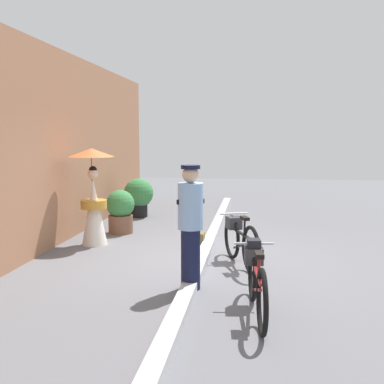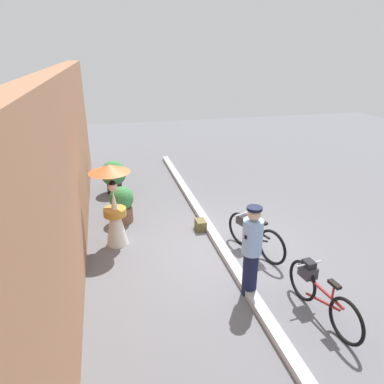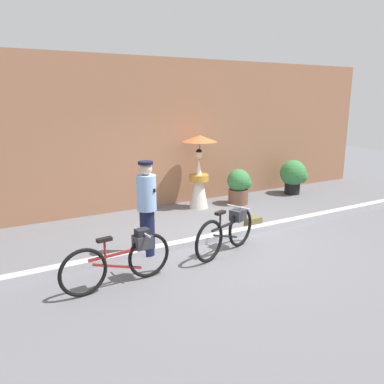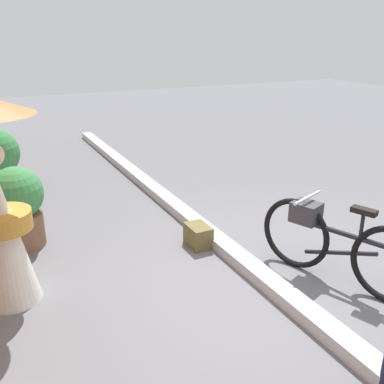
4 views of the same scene
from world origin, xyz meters
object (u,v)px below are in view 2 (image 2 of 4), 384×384
(potted_plant_small, at_px, (122,203))
(backpack_on_pavement, at_px, (201,225))
(bicycle_far_side, at_px, (254,234))
(person_with_parasol, at_px, (114,204))
(potted_plant_by_door, at_px, (114,175))
(bicycle_near_officer, at_px, (319,292))
(person_officer, at_px, (252,249))

(potted_plant_small, bearing_deg, backpack_on_pavement, -117.52)
(bicycle_far_side, height_order, person_with_parasol, person_with_parasol)
(potted_plant_by_door, bearing_deg, potted_plant_small, -177.05)
(person_with_parasol, relative_size, potted_plant_small, 1.98)
(bicycle_far_side, height_order, potted_plant_small, potted_plant_small)
(bicycle_near_officer, height_order, potted_plant_by_door, potted_plant_by_door)
(potted_plant_by_door, bearing_deg, bicycle_far_side, -147.26)
(person_with_parasol, height_order, potted_plant_small, person_with_parasol)
(potted_plant_small, bearing_deg, bicycle_far_side, -129.86)
(backpack_on_pavement, bearing_deg, person_officer, -175.61)
(person_officer, xyz_separation_m, potted_plant_by_door, (5.46, 2.07, -0.34))
(potted_plant_by_door, xyz_separation_m, potted_plant_small, (-2.02, -0.10, -0.06))
(bicycle_far_side, distance_m, person_officer, 1.50)
(potted_plant_by_door, distance_m, potted_plant_small, 2.03)
(bicycle_near_officer, distance_m, backpack_on_pavement, 3.45)
(bicycle_far_side, relative_size, person_with_parasol, 0.88)
(bicycle_near_officer, xyz_separation_m, potted_plant_small, (4.20, 2.84, 0.06))
(bicycle_far_side, bearing_deg, person_officer, 154.41)
(bicycle_near_officer, relative_size, potted_plant_small, 1.89)
(person_officer, distance_m, potted_plant_by_door, 5.85)
(potted_plant_small, xyz_separation_m, backpack_on_pavement, (-0.93, -1.78, -0.36))
(potted_plant_by_door, relative_size, backpack_on_pavement, 3.03)
(potted_plant_by_door, bearing_deg, bicycle_near_officer, -154.68)
(potted_plant_by_door, height_order, backpack_on_pavement, potted_plant_by_door)
(bicycle_near_officer, height_order, person_with_parasol, person_with_parasol)
(person_officer, bearing_deg, bicycle_far_side, -25.59)
(potted_plant_by_door, bearing_deg, person_officer, -159.21)
(bicycle_far_side, xyz_separation_m, potted_plant_by_door, (4.18, 2.69, 0.14))
(person_officer, bearing_deg, bicycle_near_officer, -131.17)
(person_with_parasol, distance_m, potted_plant_small, 1.21)
(potted_plant_by_door, relative_size, potted_plant_small, 1.07)
(bicycle_near_officer, xyz_separation_m, backpack_on_pavement, (3.27, 1.06, -0.30))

